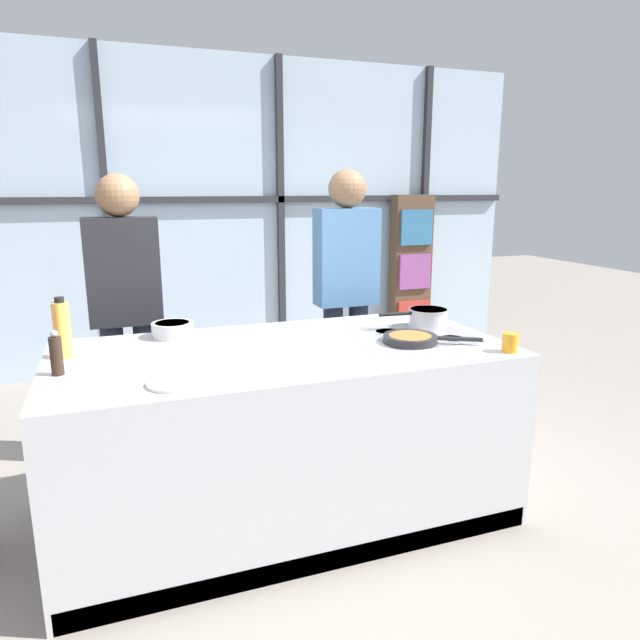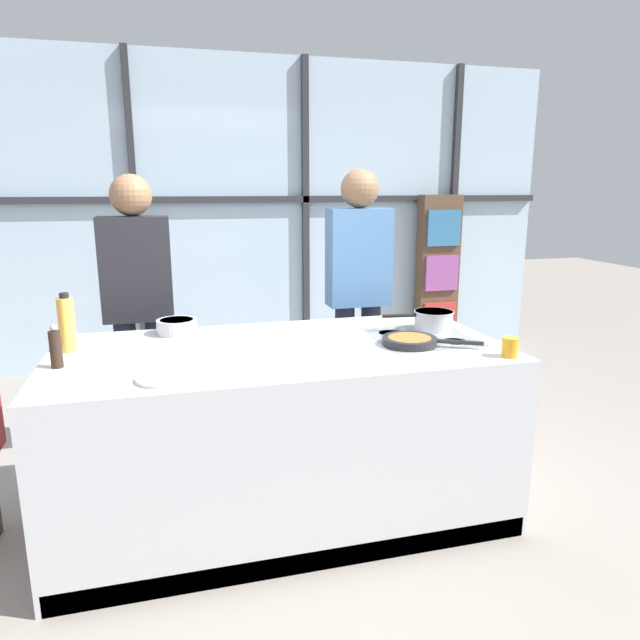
# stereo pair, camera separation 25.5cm
# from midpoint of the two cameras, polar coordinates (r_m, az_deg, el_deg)

# --- Properties ---
(ground_plane) EXTENTS (18.00, 18.00, 0.00)m
(ground_plane) POSITION_cam_midpoint_polar(r_m,az_deg,el_deg) (3.15, -5.86, -18.43)
(ground_plane) COLOR gray
(back_window_wall) EXTENTS (6.40, 0.10, 2.80)m
(back_window_wall) POSITION_cam_midpoint_polar(r_m,az_deg,el_deg) (5.37, -13.50, 10.17)
(back_window_wall) COLOR silver
(back_window_wall) RESTS_ON ground_plane
(bookshelf) EXTENTS (0.41, 0.19, 1.58)m
(bookshelf) POSITION_cam_midpoint_polar(r_m,az_deg,el_deg) (5.88, 7.83, 4.63)
(bookshelf) COLOR brown
(bookshelf) RESTS_ON ground_plane
(demo_island) EXTENTS (2.19, 1.07, 0.88)m
(demo_island) POSITION_cam_midpoint_polar(r_m,az_deg,el_deg) (2.95, -6.02, -11.11)
(demo_island) COLOR silver
(demo_island) RESTS_ON ground_plane
(spectator_far_left) EXTENTS (0.41, 0.24, 1.72)m
(spectator_far_left) POSITION_cam_midpoint_polar(r_m,az_deg,el_deg) (3.57, -20.83, 1.76)
(spectator_far_left) COLOR #232838
(spectator_far_left) RESTS_ON ground_plane
(spectator_center_left) EXTENTS (0.41, 0.25, 1.76)m
(spectator_center_left) POSITION_cam_midpoint_polar(r_m,az_deg,el_deg) (3.80, 0.72, 3.66)
(spectator_center_left) COLOR #232838
(spectator_center_left) RESTS_ON ground_plane
(frying_pan) EXTENTS (0.45, 0.32, 0.04)m
(frying_pan) POSITION_cam_midpoint_polar(r_m,az_deg,el_deg) (2.89, 6.67, -1.89)
(frying_pan) COLOR #232326
(frying_pan) RESTS_ON demo_island
(saucepan) EXTENTS (0.40, 0.21, 0.11)m
(saucepan) POSITION_cam_midpoint_polar(r_m,az_deg,el_deg) (3.21, 8.50, 0.23)
(saucepan) COLOR silver
(saucepan) RESTS_ON demo_island
(white_plate) EXTENTS (0.25, 0.25, 0.01)m
(white_plate) POSITION_cam_midpoint_polar(r_m,az_deg,el_deg) (2.39, -16.98, -5.98)
(white_plate) COLOR white
(white_plate) RESTS_ON demo_island
(mixing_bowl) EXTENTS (0.21, 0.21, 0.08)m
(mixing_bowl) POSITION_cam_midpoint_polar(r_m,az_deg,el_deg) (3.11, -16.84, -0.90)
(mixing_bowl) COLOR silver
(mixing_bowl) RESTS_ON demo_island
(oil_bottle) EXTENTS (0.08, 0.08, 0.28)m
(oil_bottle) POSITION_cam_midpoint_polar(r_m,az_deg,el_deg) (2.90, -26.71, -0.88)
(oil_bottle) COLOR #E0CC4C
(oil_bottle) RESTS_ON demo_island
(pepper_grinder) EXTENTS (0.05, 0.05, 0.19)m
(pepper_grinder) POSITION_cam_midpoint_polar(r_m,az_deg,el_deg) (2.66, -27.42, -3.14)
(pepper_grinder) COLOR #332319
(pepper_grinder) RESTS_ON demo_island
(juice_glass_near) EXTENTS (0.08, 0.08, 0.09)m
(juice_glass_near) POSITION_cam_midpoint_polar(r_m,az_deg,el_deg) (2.81, 16.04, -2.21)
(juice_glass_near) COLOR orange
(juice_glass_near) RESTS_ON demo_island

